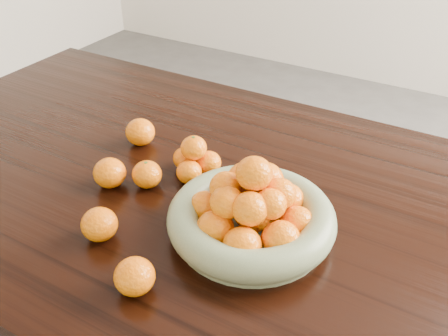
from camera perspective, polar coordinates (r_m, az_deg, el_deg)
The scene contains 8 objects.
dining_table at distance 1.16m, azimuth 1.87°, elevation -6.95°, with size 2.00×1.00×0.75m.
fruit_bowl at distance 0.98m, azimuth 3.16°, elevation -5.24°, with size 0.33×0.33×0.17m.
orange_pyramid at distance 1.16m, azimuth -3.42°, elevation 0.93°, with size 0.12×0.12×0.10m.
loose_orange_0 at distance 1.13m, azimuth -8.79°, elevation -0.73°, with size 0.07×0.07×0.06m, color orange.
loose_orange_1 at distance 1.01m, azimuth -14.05°, elevation -6.27°, with size 0.07×0.07×0.07m, color orange.
loose_orange_2 at distance 0.89m, azimuth -10.18°, elevation -12.10°, with size 0.07×0.07×0.07m, color orange.
loose_orange_3 at distance 1.29m, azimuth -9.55°, elevation 4.07°, with size 0.07×0.07×0.07m, color orange.
loose_orange_4 at distance 1.15m, azimuth -12.94°, elevation -0.55°, with size 0.07×0.07×0.07m, color orange.
Camera 1 is at (0.41, -0.78, 1.42)m, focal length 40.00 mm.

